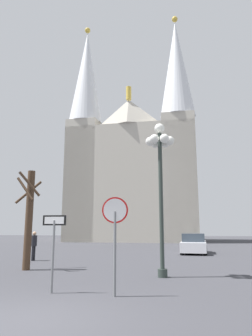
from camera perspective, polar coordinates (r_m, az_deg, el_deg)
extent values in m
plane|color=#38383D|center=(7.09, -19.53, -25.34)|extent=(120.00, 120.00, 0.00)
cube|color=#BCB5A5|center=(42.72, 1.62, -3.37)|extent=(17.14, 11.31, 14.86)
pyramid|color=#BCB5A5|center=(40.85, 0.51, 10.31)|extent=(5.93, 2.22, 3.50)
cylinder|color=gold|center=(41.88, 0.51, 13.69)|extent=(0.70, 0.70, 1.80)
cube|color=#BCB5A5|center=(41.19, -7.87, -2.26)|extent=(4.26, 4.26, 15.89)
cone|color=silver|center=(45.83, -7.37, 16.47)|extent=(4.51, 4.51, 13.89)
sphere|color=gold|center=(49.63, -7.14, 24.03)|extent=(0.80, 0.80, 0.80)
cube|color=#BCB5A5|center=(38.96, 10.01, -1.71)|extent=(4.26, 4.26, 15.89)
cone|color=silver|center=(43.83, 9.34, 17.89)|extent=(4.51, 4.51, 13.89)
sphere|color=gold|center=(47.79, 9.04, 25.64)|extent=(0.80, 0.80, 0.80)
cylinder|color=slate|center=(8.77, -2.09, -15.50)|extent=(0.08, 0.08, 2.27)
cylinder|color=red|center=(8.75, -2.04, -7.83)|extent=(0.73, 0.15, 0.74)
cylinder|color=white|center=(8.73, -2.07, -7.82)|extent=(0.64, 0.10, 0.65)
cylinder|color=slate|center=(9.44, -13.43, -15.62)|extent=(0.07, 0.07, 2.03)
cube|color=black|center=(9.41, -13.15, -9.45)|extent=(0.70, 0.06, 0.29)
cube|color=white|center=(9.39, -13.19, -9.45)|extent=(0.59, 0.03, 0.21)
cylinder|color=#2D3833|center=(12.05, 6.53, -6.33)|extent=(0.16, 0.16, 5.57)
cylinder|color=#2D3833|center=(12.13, 6.82, -18.83)|extent=(0.36, 0.36, 0.30)
sphere|color=white|center=(12.64, 6.24, 7.30)|extent=(0.41, 0.41, 0.41)
sphere|color=white|center=(12.47, 8.09, 5.05)|extent=(0.37, 0.37, 0.37)
cylinder|color=#2D3833|center=(12.48, 7.19, 5.03)|extent=(0.05, 0.39, 0.05)
sphere|color=white|center=(12.80, 7.24, 4.61)|extent=(0.37, 0.37, 0.37)
cylinder|color=#2D3833|center=(12.64, 6.77, 4.80)|extent=(0.36, 0.24, 0.05)
sphere|color=white|center=(12.82, 5.49, 4.56)|extent=(0.37, 0.37, 0.37)
cylinder|color=#2D3833|center=(12.65, 5.89, 4.77)|extent=(0.36, 0.24, 0.05)
sphere|color=white|center=(12.51, 4.50, 4.93)|extent=(0.37, 0.37, 0.37)
cylinder|color=#2D3833|center=(12.49, 5.39, 4.96)|extent=(0.05, 0.39, 0.05)
sphere|color=white|center=(12.17, 5.29, 5.40)|extent=(0.37, 0.37, 0.37)
cylinder|color=#2D3833|center=(12.32, 5.80, 5.19)|extent=(0.36, 0.24, 0.05)
sphere|color=white|center=(12.15, 7.13, 5.46)|extent=(0.37, 0.37, 0.37)
cylinder|color=#2D3833|center=(12.32, 6.71, 5.22)|extent=(0.36, 0.24, 0.05)
cylinder|color=#473323|center=(14.56, -17.60, -9.03)|extent=(0.33, 0.33, 4.37)
cylinder|color=#473323|center=(15.18, -17.64, -4.30)|extent=(1.03, 0.77, 1.13)
cylinder|color=#473323|center=(14.23, -17.51, -2.83)|extent=(0.97, 0.42, 1.11)
cylinder|color=#473323|center=(14.31, -18.22, -3.68)|extent=(0.92, 0.23, 1.07)
cube|color=silver|center=(23.07, 12.48, -14.02)|extent=(2.03, 4.29, 0.66)
cube|color=#333D47|center=(23.25, 12.43, -12.47)|extent=(1.72, 2.45, 0.58)
cylinder|color=black|center=(21.66, 14.51, -14.58)|extent=(0.27, 0.66, 0.64)
cylinder|color=black|center=(21.70, 10.30, -14.74)|extent=(0.27, 0.66, 0.64)
cylinder|color=black|center=(24.49, 14.43, -14.12)|extent=(0.27, 0.66, 0.64)
cylinder|color=black|center=(24.52, 10.72, -14.26)|extent=(0.27, 0.66, 0.64)
cylinder|color=black|center=(18.36, -16.98, -14.95)|extent=(0.12, 0.12, 0.79)
cylinder|color=black|center=(18.49, -16.69, -14.94)|extent=(0.12, 0.12, 0.79)
cylinder|color=black|center=(18.39, -16.71, -12.81)|extent=(0.32, 0.32, 0.59)
sphere|color=tan|center=(18.37, -16.65, -11.57)|extent=(0.21, 0.21, 0.21)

